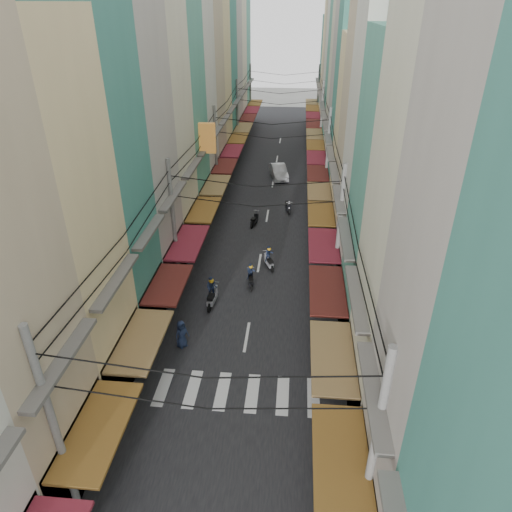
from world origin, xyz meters
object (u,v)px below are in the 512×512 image
Objects in this scene: traffic_sign at (352,275)px; white_car at (279,178)px; market_umbrella at (372,352)px; bicycle at (354,356)px.

white_car is at bearing 102.85° from traffic_sign.
white_car is 1.47× the size of traffic_sign.
market_umbrella is at bearing -86.67° from traffic_sign.
white_car is 2.02× the size of market_umbrella.
traffic_sign is (0.04, 4.00, 2.38)m from bicycle.
market_umbrella reaches higher than white_car.
bicycle is at bearing -90.55° from traffic_sign.
bicycle is at bearing 100.88° from market_umbrella.
traffic_sign is (-0.35, 6.02, 0.32)m from market_umbrella.
traffic_sign is at bearing 4.42° from bicycle.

